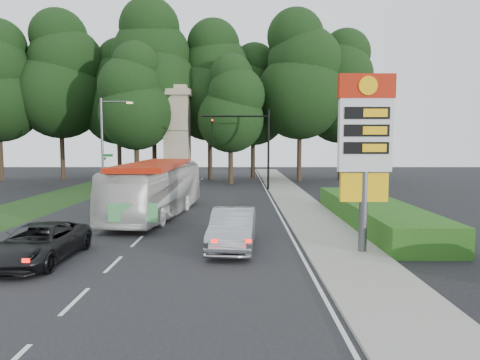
{
  "coord_description": "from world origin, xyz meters",
  "views": [
    {
      "loc": [
        4.47,
        -14.23,
        4.32
      ],
      "look_at": [
        4.46,
        9.61,
        2.2
      ],
      "focal_mm": 32.0,
      "sensor_mm": 36.0,
      "label": 1
    }
  ],
  "objects_px": {
    "streetlight_signs": "(105,141)",
    "transit_bus": "(157,190)",
    "monument": "(177,134)",
    "suv_charcoal": "(39,243)",
    "sedan_silver": "(233,229)",
    "traffic_signal_mast": "(254,138)",
    "gas_station_pylon": "(365,139)"
  },
  "relations": [
    {
      "from": "transit_bus",
      "to": "suv_charcoal",
      "type": "bearing_deg",
      "value": -97.49
    },
    {
      "from": "sedan_silver",
      "to": "suv_charcoal",
      "type": "relative_size",
      "value": 0.99
    },
    {
      "from": "traffic_signal_mast",
      "to": "transit_bus",
      "type": "distance_m",
      "value": 15.22
    },
    {
      "from": "streetlight_signs",
      "to": "monument",
      "type": "relative_size",
      "value": 0.8
    },
    {
      "from": "streetlight_signs",
      "to": "transit_bus",
      "type": "distance_m",
      "value": 13.67
    },
    {
      "from": "traffic_signal_mast",
      "to": "streetlight_signs",
      "type": "xyz_separation_m",
      "value": [
        -12.67,
        -1.99,
        -0.23
      ]
    },
    {
      "from": "gas_station_pylon",
      "to": "suv_charcoal",
      "type": "bearing_deg",
      "value": -174.81
    },
    {
      "from": "monument",
      "to": "suv_charcoal",
      "type": "height_order",
      "value": "monument"
    },
    {
      "from": "monument",
      "to": "transit_bus",
      "type": "bearing_deg",
      "value": -85.28
    },
    {
      "from": "monument",
      "to": "transit_bus",
      "type": "height_order",
      "value": "monument"
    },
    {
      "from": "traffic_signal_mast",
      "to": "transit_bus",
      "type": "relative_size",
      "value": 0.64
    },
    {
      "from": "traffic_signal_mast",
      "to": "streetlight_signs",
      "type": "height_order",
      "value": "streetlight_signs"
    },
    {
      "from": "gas_station_pylon",
      "to": "traffic_signal_mast",
      "type": "relative_size",
      "value": 0.95
    },
    {
      "from": "traffic_signal_mast",
      "to": "sedan_silver",
      "type": "distance_m",
      "value": 21.53
    },
    {
      "from": "gas_station_pylon",
      "to": "monument",
      "type": "relative_size",
      "value": 0.68
    },
    {
      "from": "monument",
      "to": "traffic_signal_mast",
      "type": "bearing_deg",
      "value": -38.0
    },
    {
      "from": "streetlight_signs",
      "to": "sedan_silver",
      "type": "height_order",
      "value": "streetlight_signs"
    },
    {
      "from": "traffic_signal_mast",
      "to": "sedan_silver",
      "type": "xyz_separation_m",
      "value": [
        -1.51,
        -21.12,
        -3.87
      ]
    },
    {
      "from": "streetlight_signs",
      "to": "suv_charcoal",
      "type": "height_order",
      "value": "streetlight_signs"
    },
    {
      "from": "monument",
      "to": "sedan_silver",
      "type": "xyz_separation_m",
      "value": [
        6.17,
        -27.12,
        -4.3
      ]
    },
    {
      "from": "streetlight_signs",
      "to": "sedan_silver",
      "type": "relative_size",
      "value": 1.64
    },
    {
      "from": "suv_charcoal",
      "to": "traffic_signal_mast",
      "type": "bearing_deg",
      "value": 71.5
    },
    {
      "from": "transit_bus",
      "to": "streetlight_signs",
      "type": "bearing_deg",
      "value": 126.42
    },
    {
      "from": "monument",
      "to": "transit_bus",
      "type": "relative_size",
      "value": 0.89
    },
    {
      "from": "streetlight_signs",
      "to": "transit_bus",
      "type": "xyz_separation_m",
      "value": [
        6.6,
        -11.62,
        -2.86
      ]
    },
    {
      "from": "traffic_signal_mast",
      "to": "suv_charcoal",
      "type": "relative_size",
      "value": 1.46
    },
    {
      "from": "traffic_signal_mast",
      "to": "suv_charcoal",
      "type": "xyz_separation_m",
      "value": [
        -8.48,
        -23.09,
        -3.99
      ]
    },
    {
      "from": "sedan_silver",
      "to": "streetlight_signs",
      "type": "bearing_deg",
      "value": 123.91
    },
    {
      "from": "gas_station_pylon",
      "to": "sedan_silver",
      "type": "height_order",
      "value": "gas_station_pylon"
    },
    {
      "from": "streetlight_signs",
      "to": "suv_charcoal",
      "type": "xyz_separation_m",
      "value": [
        4.19,
        -21.11,
        -3.75
      ]
    },
    {
      "from": "streetlight_signs",
      "to": "suv_charcoal",
      "type": "bearing_deg",
      "value": -78.78
    },
    {
      "from": "gas_station_pylon",
      "to": "streetlight_signs",
      "type": "height_order",
      "value": "streetlight_signs"
    }
  ]
}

